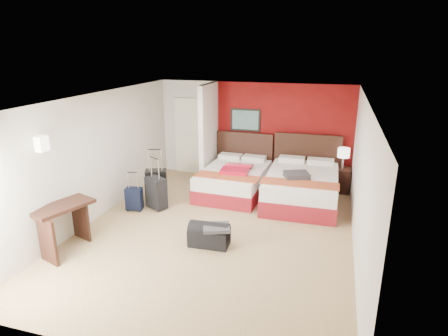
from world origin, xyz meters
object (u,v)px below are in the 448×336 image
at_px(red_suitcase_open, 237,168).
at_px(duffel_bag, 209,236).
at_px(suitcase_black, 157,186).
at_px(bed_left, 234,181).
at_px(nightstand, 341,180).
at_px(suitcase_navy, 134,200).
at_px(desk, 65,228).
at_px(suitcase_charcoal, 156,194).
at_px(table_lamp, 343,158).
at_px(bed_right, 301,188).

distance_m(red_suitcase_open, duffel_bag, 2.50).
xyz_separation_m(suitcase_black, duffel_bag, (1.79, -1.61, -0.17)).
relative_size(bed_left, suitcase_black, 2.89).
distance_m(red_suitcase_open, nightstand, 2.54).
height_order(suitcase_navy, desk, desk).
bearing_deg(suitcase_navy, red_suitcase_open, 28.97).
distance_m(suitcase_charcoal, duffel_bag, 2.01).
bearing_deg(red_suitcase_open, duffel_bag, -89.99).
bearing_deg(red_suitcase_open, table_lamp, 18.41).
distance_m(suitcase_black, suitcase_charcoal, 0.45).
bearing_deg(bed_left, table_lamp, 21.41).
distance_m(nightstand, table_lamp, 0.54).
height_order(bed_left, bed_right, bed_right).
relative_size(suitcase_black, suitcase_navy, 1.47).
distance_m(red_suitcase_open, suitcase_charcoal, 1.95).
height_order(suitcase_charcoal, duffel_bag, suitcase_charcoal).
bearing_deg(bed_left, suitcase_charcoal, -132.65).
bearing_deg(table_lamp, bed_left, -161.46).
bearing_deg(duffel_bag, bed_right, 58.75).
bearing_deg(desk, red_suitcase_open, 75.50).
bearing_deg(duffel_bag, suitcase_navy, 151.90).
xyz_separation_m(bed_right, suitcase_charcoal, (-2.96, -1.24, -0.00)).
xyz_separation_m(nightstand, suitcase_charcoal, (-3.81, -2.16, 0.04)).
bearing_deg(table_lamp, suitcase_charcoal, -150.42).
height_order(suitcase_black, desk, desk).
relative_size(red_suitcase_open, suitcase_navy, 1.79).
xyz_separation_m(nightstand, desk, (-4.51, -4.21, 0.12)).
relative_size(suitcase_black, desk, 0.69).
bearing_deg(bed_right, desk, -138.60).
relative_size(bed_left, suitcase_charcoal, 3.03).
relative_size(bed_right, nightstand, 3.77).
distance_m(bed_left, nightstand, 2.58).
relative_size(table_lamp, desk, 0.49).
height_order(suitcase_black, duffel_bag, suitcase_black).
height_order(suitcase_black, suitcase_navy, suitcase_black).
bearing_deg(suitcase_navy, nightstand, 20.42).
height_order(bed_right, table_lamp, table_lamp).
xyz_separation_m(bed_right, nightstand, (0.85, 0.93, -0.04)).
height_order(bed_left, table_lamp, table_lamp).
bearing_deg(duffel_bag, bed_left, 93.05).
bearing_deg(bed_right, table_lamp, 46.95).
distance_m(nightstand, suitcase_black, 4.37).
relative_size(suitcase_navy, duffel_bag, 0.68).
bearing_deg(suitcase_charcoal, table_lamp, 58.49).
relative_size(bed_right, suitcase_black, 3.19).
xyz_separation_m(bed_left, bed_right, (1.59, -0.11, 0.03)).
height_order(bed_left, desk, desk).
relative_size(nightstand, suitcase_charcoal, 0.89).
distance_m(bed_left, duffel_bag, 2.56).
bearing_deg(nightstand, red_suitcase_open, -157.65).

